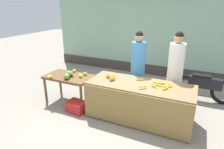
# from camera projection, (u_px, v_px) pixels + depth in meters

# --- Properties ---
(ground_plane) EXTENTS (24.00, 24.00, 0.00)m
(ground_plane) POSITION_uv_depth(u_px,v_px,m) (123.00, 114.00, 4.47)
(ground_plane) COLOR gray
(market_wall_back) EXTENTS (7.83, 0.23, 2.99)m
(market_wall_back) POSITION_uv_depth(u_px,v_px,m) (156.00, 33.00, 6.52)
(market_wall_back) COLOR #8CB299
(market_wall_back) RESTS_ON ground
(fruit_stall_counter) EXTENTS (2.23, 0.89, 0.82)m
(fruit_stall_counter) POSITION_uv_depth(u_px,v_px,m) (139.00, 102.00, 4.17)
(fruit_stall_counter) COLOR olive
(fruit_stall_counter) RESTS_ON ground
(side_table_wooden) EXTENTS (1.18, 0.68, 0.72)m
(side_table_wooden) POSITION_uv_depth(u_px,v_px,m) (69.00, 79.00, 4.83)
(side_table_wooden) COLOR brown
(side_table_wooden) RESTS_ON ground
(banana_bunch_pile) EXTENTS (0.77, 0.51, 0.07)m
(banana_bunch_pile) POSITION_uv_depth(u_px,v_px,m) (157.00, 84.00, 3.94)
(banana_bunch_pile) COLOR gold
(banana_bunch_pile) RESTS_ON fruit_stall_counter
(orange_pile) EXTENTS (0.24, 0.23, 0.09)m
(orange_pile) POSITION_uv_depth(u_px,v_px,m) (111.00, 78.00, 4.27)
(orange_pile) COLOR orange
(orange_pile) RESTS_ON fruit_stall_counter
(mango_papaya_pile) EXTENTS (0.82, 0.74, 0.14)m
(mango_papaya_pile) POSITION_uv_depth(u_px,v_px,m) (68.00, 75.00, 4.69)
(mango_papaya_pile) COLOR yellow
(mango_papaya_pile) RESTS_ON side_table_wooden
(vendor_woman_blue_shirt) EXTENTS (0.34, 0.34, 1.83)m
(vendor_woman_blue_shirt) POSITION_uv_depth(u_px,v_px,m) (138.00, 69.00, 4.69)
(vendor_woman_blue_shirt) COLOR #33333D
(vendor_woman_blue_shirt) RESTS_ON ground
(vendor_woman_white_shirt) EXTENTS (0.34, 0.34, 1.87)m
(vendor_woman_white_shirt) POSITION_uv_depth(u_px,v_px,m) (175.00, 73.00, 4.32)
(vendor_woman_white_shirt) COLOR #33333D
(vendor_woman_white_shirt) RESTS_ON ground
(parked_motorcycle) EXTENTS (1.60, 0.18, 0.88)m
(parked_motorcycle) POSITION_uv_depth(u_px,v_px,m) (204.00, 86.00, 4.96)
(parked_motorcycle) COLOR black
(parked_motorcycle) RESTS_ON ground
(produce_crate) EXTENTS (0.47, 0.36, 0.26)m
(produce_crate) POSITION_uv_depth(u_px,v_px,m) (77.00, 107.00, 4.53)
(produce_crate) COLOR red
(produce_crate) RESTS_ON ground
(produce_sack) EXTENTS (0.47, 0.47, 0.51)m
(produce_sack) POSITION_uv_depth(u_px,v_px,m) (113.00, 86.00, 5.36)
(produce_sack) COLOR maroon
(produce_sack) RESTS_ON ground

